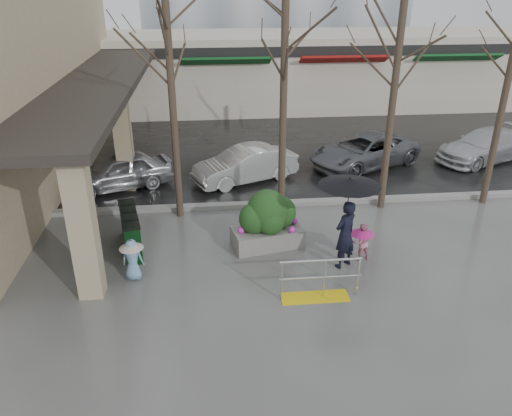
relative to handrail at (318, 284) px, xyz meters
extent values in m
plane|color=#51514F|center=(-1.36, 1.20, -0.38)|extent=(120.00, 120.00, 0.00)
cube|color=black|center=(-1.36, 23.20, -0.37)|extent=(120.00, 36.00, 0.01)
cube|color=gray|center=(-1.36, 5.20, -0.30)|extent=(120.00, 0.30, 0.15)
cube|color=#2D2823|center=(-6.16, 9.20, 3.25)|extent=(2.80, 18.00, 0.25)
cube|color=tan|center=(-5.26, 0.70, 1.37)|extent=(0.55, 0.55, 3.50)
cube|color=tan|center=(-5.26, 7.20, 1.37)|extent=(0.55, 0.55, 3.50)
cube|color=beige|center=(0.64, 19.20, 1.62)|extent=(34.00, 6.00, 4.00)
cube|color=maroon|center=(-7.36, 16.30, 2.47)|extent=(4.50, 1.68, 0.87)
cube|color=#0F4C1E|center=(-1.36, 16.30, 2.47)|extent=(4.50, 1.68, 0.87)
cube|color=maroon|center=(4.64, 16.30, 2.47)|extent=(4.50, 1.68, 0.87)
cube|color=#0F4C1E|center=(10.64, 16.30, 2.47)|extent=(4.50, 1.68, 0.87)
cube|color=black|center=(0.64, 16.30, 3.02)|extent=(34.00, 0.35, 0.50)
cube|color=yellow|center=(-0.06, 0.00, -0.37)|extent=(1.60, 0.50, 0.02)
cylinder|color=silver|center=(-0.86, 0.00, 0.12)|extent=(0.05, 0.05, 1.00)
cylinder|color=silver|center=(0.14, 0.00, 0.12)|extent=(0.05, 0.05, 1.00)
cylinder|color=silver|center=(0.94, 0.00, 0.12)|extent=(0.05, 0.05, 1.00)
cylinder|color=silver|center=(0.04, 0.00, 0.62)|extent=(1.90, 0.06, 0.06)
cylinder|color=silver|center=(0.04, 0.00, 0.17)|extent=(1.90, 0.04, 0.04)
cylinder|color=#382B21|center=(-3.36, 4.80, 3.02)|extent=(0.22, 0.22, 6.80)
cylinder|color=#382B21|center=(-0.16, 4.80, 3.12)|extent=(0.22, 0.22, 7.00)
cylinder|color=#382B21|center=(3.14, 4.80, 2.87)|extent=(0.22, 0.22, 6.50)
cylinder|color=#382B21|center=(6.64, 4.80, 3.22)|extent=(0.22, 0.22, 7.20)
imported|color=black|center=(0.96, 1.33, 0.54)|extent=(0.80, 0.73, 1.82)
cylinder|color=black|center=(0.96, 1.33, 1.48)|extent=(0.02, 0.02, 1.16)
cone|color=black|center=(0.96, 1.33, 1.97)|extent=(1.53, 1.53, 0.18)
sphere|color=black|center=(0.96, 1.33, 2.08)|extent=(0.05, 0.05, 0.05)
imported|color=pink|center=(1.50, 1.62, 0.14)|extent=(0.57, 0.49, 1.03)
cylinder|color=black|center=(1.50, 1.62, 0.33)|extent=(0.02, 0.02, 0.45)
cone|color=#D02086|center=(1.50, 1.62, 0.46)|extent=(0.64, 0.64, 0.18)
sphere|color=black|center=(1.50, 1.62, 0.57)|extent=(0.05, 0.05, 0.05)
imported|color=#6F9FC6|center=(-4.36, 1.25, 0.17)|extent=(0.57, 0.40, 1.08)
cylinder|color=black|center=(-4.36, 1.25, 0.42)|extent=(0.02, 0.02, 0.50)
cone|color=beige|center=(-4.36, 1.25, 0.58)|extent=(0.60, 0.60, 0.18)
sphere|color=black|center=(-4.36, 1.25, 0.69)|extent=(0.05, 0.05, 0.05)
cube|color=gray|center=(-0.87, 2.60, -0.11)|extent=(2.06, 1.32, 0.53)
ellipsoid|color=#144019|center=(-0.87, 2.60, 0.68)|extent=(1.16, 1.05, 1.22)
sphere|color=#144019|center=(-1.24, 2.50, 0.53)|extent=(0.84, 0.84, 0.84)
sphere|color=#144019|center=(-0.50, 2.76, 0.55)|extent=(0.88, 0.88, 0.88)
cube|color=black|center=(-4.45, 2.08, 0.13)|extent=(0.49, 0.49, 1.01)
cube|color=black|center=(-4.45, 2.08, 0.68)|extent=(0.52, 0.52, 0.07)
cube|color=black|center=(-4.55, 2.58, 0.13)|extent=(0.49, 0.49, 1.01)
cube|color=black|center=(-4.55, 2.58, 0.68)|extent=(0.52, 0.52, 0.07)
cube|color=#0D3C17|center=(-4.66, 3.07, 0.13)|extent=(0.49, 0.49, 1.01)
cube|color=black|center=(-4.66, 3.07, 0.68)|extent=(0.52, 0.52, 0.07)
cube|color=black|center=(-4.76, 3.56, 0.13)|extent=(0.49, 0.49, 1.01)
cube|color=black|center=(-4.76, 3.56, 0.68)|extent=(0.52, 0.52, 0.07)
imported|color=#A0A0A4|center=(-5.57, 7.27, 0.25)|extent=(3.99, 2.70, 1.26)
imported|color=silver|center=(-1.08, 7.49, 0.25)|extent=(4.04, 2.73, 1.26)
imported|color=slate|center=(3.68, 8.60, 0.25)|extent=(4.99, 3.88, 1.26)
imported|color=silver|center=(8.77, 8.76, 0.25)|extent=(4.69, 3.26, 1.26)
camera|label=1|loc=(-2.41, -9.53, 6.46)|focal=35.00mm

